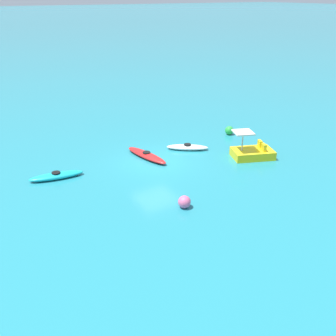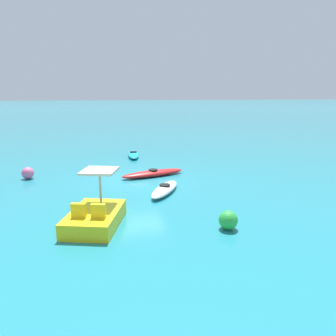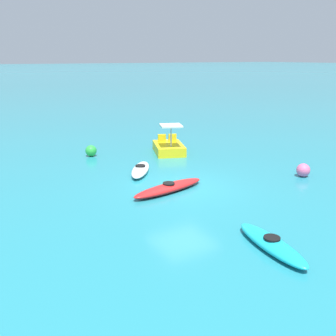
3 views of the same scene
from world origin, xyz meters
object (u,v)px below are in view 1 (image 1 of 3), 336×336
object	(u,v)px
kayak_white	(187,147)
kayak_cyan	(56,176)
kayak_red	(147,155)
buoy_green	(229,130)
pedal_boat_yellow	(252,152)
buoy_pink	(184,202)

from	to	relation	value
kayak_white	kayak_cyan	bearing A→B (deg)	-1.20
kayak_red	buoy_green	world-z (taller)	buoy_green
pedal_boat_yellow	buoy_pink	distance (m)	7.37
kayak_red	pedal_boat_yellow	size ratio (longest dim) A/B	1.25
kayak_white	buoy_green	world-z (taller)	buoy_green
kayak_cyan	buoy_pink	bearing A→B (deg)	124.17
buoy_pink	kayak_red	bearing A→B (deg)	-102.27
buoy_green	buoy_pink	world-z (taller)	buoy_green
kayak_cyan	pedal_boat_yellow	bearing A→B (deg)	163.45
kayak_cyan	pedal_boat_yellow	distance (m)	11.41
kayak_cyan	pedal_boat_yellow	world-z (taller)	pedal_boat_yellow
kayak_white	buoy_pink	distance (m)	7.26
kayak_red	buoy_pink	size ratio (longest dim) A/B	5.86
kayak_red	buoy_pink	xyz separation A→B (m)	(1.33, 6.13, 0.13)
buoy_pink	pedal_boat_yellow	bearing A→B (deg)	-157.14
kayak_cyan	kayak_white	xyz separation A→B (m)	(-8.32, 0.17, 0.00)
kayak_cyan	kayak_red	xyz separation A→B (m)	(-5.48, -0.02, -0.00)
kayak_cyan	buoy_pink	size ratio (longest dim) A/B	4.92
buoy_green	kayak_red	bearing A→B (deg)	5.57
buoy_pink	buoy_green	bearing A→B (deg)	-140.56
kayak_cyan	pedal_boat_yellow	xyz separation A→B (m)	(-10.94, 3.25, 0.17)
pedal_boat_yellow	buoy_green	bearing A→B (deg)	-110.65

